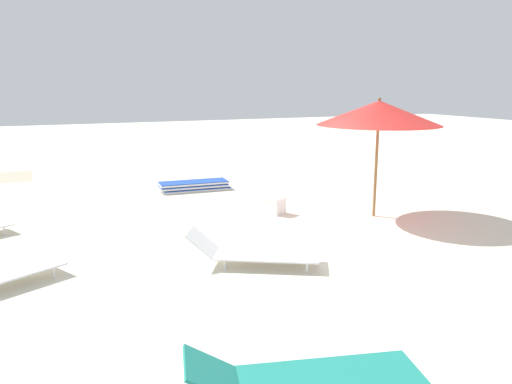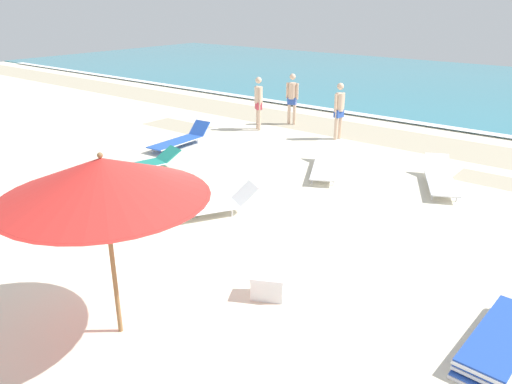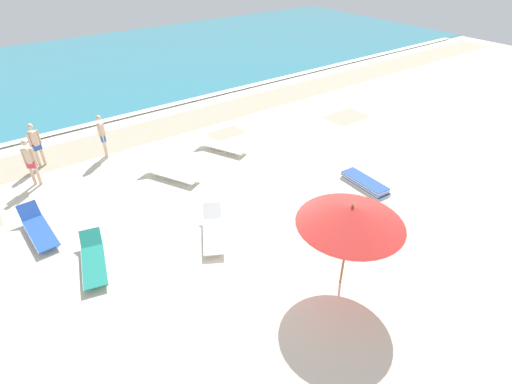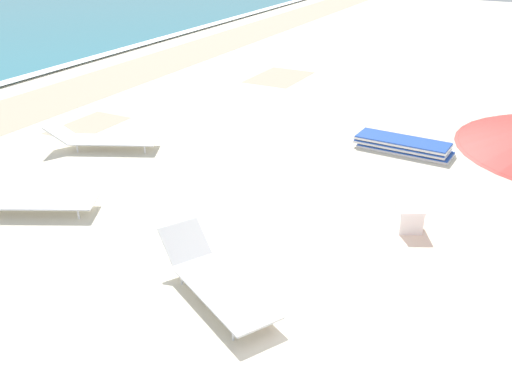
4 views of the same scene
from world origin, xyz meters
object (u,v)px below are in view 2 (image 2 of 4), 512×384
(sun_lounger_under_umbrella, at_px, (140,164))
(sun_lounger_beside_umbrella, at_px, (440,178))
(sun_lounger_near_water_right, at_px, (210,205))
(beachgoer_strolling_adult, at_px, (339,108))
(beachgoer_wading_adult, at_px, (292,96))
(beach_umbrella, at_px, (103,178))
(cooler_box, at_px, (268,286))
(lounger_stack, at_px, (501,342))
(sun_lounger_near_water_left, at_px, (181,139))
(sun_lounger_mid_beach_solo, at_px, (326,164))
(beachgoer_shoreline_child, at_px, (258,100))

(sun_lounger_under_umbrella, xyz_separation_m, sun_lounger_beside_umbrella, (6.45, 3.72, 0.01))
(sun_lounger_near_water_right, bearing_deg, sun_lounger_beside_umbrella, 84.46)
(beachgoer_strolling_adult, bearing_deg, sun_lounger_under_umbrella, 168.91)
(sun_lounger_near_water_right, xyz_separation_m, beachgoer_wading_adult, (-3.18, 7.58, 0.79))
(beach_umbrella, distance_m, cooler_box, 2.97)
(lounger_stack, height_order, sun_lounger_near_water_left, sun_lounger_near_water_left)
(sun_lounger_mid_beach_solo, xyz_separation_m, beachgoer_wading_adult, (-3.64, 3.74, 0.79))
(sun_lounger_near_water_left, bearing_deg, sun_lounger_mid_beach_solo, 4.61)
(lounger_stack, xyz_separation_m, sun_lounger_near_water_right, (-5.83, 0.79, 0.09))
(beachgoer_shoreline_child, bearing_deg, cooler_box, 165.69)
(sun_lounger_beside_umbrella, relative_size, sun_lounger_mid_beach_solo, 0.96)
(sun_lounger_under_umbrella, bearing_deg, beachgoer_shoreline_child, 107.36)
(sun_lounger_under_umbrella, xyz_separation_m, sun_lounger_near_water_right, (3.29, -0.87, 0.01))
(beach_umbrella, bearing_deg, beachgoer_shoreline_child, 118.51)
(lounger_stack, distance_m, cooler_box, 3.19)
(sun_lounger_mid_beach_solo, height_order, beachgoer_strolling_adult, beachgoer_strolling_adult)
(lounger_stack, bearing_deg, sun_lounger_near_water_right, 175.20)
(beachgoer_shoreline_child, relative_size, beachgoer_strolling_adult, 1.00)
(sun_lounger_under_umbrella, bearing_deg, cooler_box, -8.85)
(sun_lounger_mid_beach_solo, distance_m, beachgoer_wading_adult, 5.28)
(beach_umbrella, height_order, beachgoer_wading_adult, beach_umbrella)
(beachgoer_shoreline_child, bearing_deg, beachgoer_strolling_adult, -130.60)
(beach_umbrella, relative_size, sun_lounger_near_water_right, 1.24)
(beachgoer_wading_adult, bearing_deg, sun_lounger_beside_umbrella, 139.84)
(sun_lounger_near_water_left, xyz_separation_m, beachgoer_strolling_adult, (3.30, 3.67, 0.79))
(sun_lounger_near_water_left, height_order, beachgoer_wading_adult, beachgoer_wading_adult)
(beach_umbrella, bearing_deg, sun_lounger_beside_umbrella, 79.93)
(lounger_stack, bearing_deg, sun_lounger_beside_umbrella, 119.36)
(beach_umbrella, xyz_separation_m, beachgoer_shoreline_child, (-5.33, 9.81, -1.20))
(beachgoer_strolling_adult, bearing_deg, sun_lounger_near_water_left, 148.66)
(lounger_stack, xyz_separation_m, sun_lounger_beside_umbrella, (-2.68, 5.37, 0.09))
(lounger_stack, bearing_deg, cooler_box, -161.14)
(sun_lounger_mid_beach_solo, xyz_separation_m, beachgoer_strolling_adult, (-1.37, 3.01, 0.79))
(sun_lounger_mid_beach_solo, height_order, beachgoer_wading_adult, beachgoer_wading_adult)
(lounger_stack, relative_size, sun_lounger_near_water_left, 0.87)
(sun_lounger_near_water_right, height_order, cooler_box, sun_lounger_near_water_right)
(sun_lounger_near_water_left, bearing_deg, sun_lounger_near_water_right, -40.54)
(sun_lounger_near_water_right, xyz_separation_m, cooler_box, (2.77, -1.66, -0.03))
(cooler_box, bearing_deg, sun_lounger_under_umbrella, 130.14)
(beachgoer_shoreline_child, bearing_deg, beachgoer_wading_adult, -71.50)
(lounger_stack, distance_m, sun_lounger_near_water_right, 5.89)
(beach_umbrella, height_order, beachgoer_strolling_adult, beach_umbrella)
(sun_lounger_beside_umbrella, xyz_separation_m, beachgoer_shoreline_child, (-6.78, 1.65, 0.79))
(lounger_stack, xyz_separation_m, sun_lounger_mid_beach_solo, (-5.37, 4.63, 0.09))
(sun_lounger_under_umbrella, height_order, cooler_box, sun_lounger_under_umbrella)
(sun_lounger_near_water_right, relative_size, cooler_box, 3.43)
(beach_umbrella, bearing_deg, beachgoer_wading_adult, 113.67)
(beachgoer_strolling_adult, distance_m, cooler_box, 9.31)
(beach_umbrella, height_order, sun_lounger_beside_umbrella, beach_umbrella)
(sun_lounger_beside_umbrella, xyz_separation_m, sun_lounger_near_water_right, (-3.16, -4.59, 0.00))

